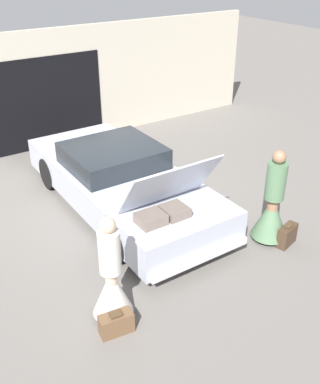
{
  "coord_description": "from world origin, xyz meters",
  "views": [
    {
      "loc": [
        -3.55,
        -6.67,
        4.47
      ],
      "look_at": [
        0.0,
        -1.32,
        0.91
      ],
      "focal_mm": 42.0,
      "sensor_mm": 36.0,
      "label": 1
    }
  ],
  "objects": [
    {
      "name": "person_left",
      "position": [
        -1.55,
        -2.51,
        0.57
      ],
      "size": [
        0.55,
        0.55,
        1.58
      ],
      "rotation": [
        0.0,
        0.0,
        -1.8
      ],
      "color": "beige",
      "rests_on": "ground_plane"
    },
    {
      "name": "car",
      "position": [
        -0.0,
        0.01,
        0.54
      ],
      "size": [
        1.95,
        4.9,
        1.6
      ],
      "color": "#B2B7C6",
      "rests_on": "ground_plane"
    },
    {
      "name": "suitcase_beside_left_person",
      "position": [
        -1.66,
        -2.8,
        0.15
      ],
      "size": [
        0.47,
        0.26,
        0.33
      ],
      "color": "brown",
      "rests_on": "ground_plane"
    },
    {
      "name": "person_right",
      "position": [
        1.55,
        -2.37,
        0.59
      ],
      "size": [
        0.62,
        0.62,
        1.66
      ],
      "rotation": [
        0.0,
        0.0,
        1.58
      ],
      "color": "#997051",
      "rests_on": "ground_plane"
    },
    {
      "name": "garage_wall_back",
      "position": [
        0.0,
        3.65,
        1.39
      ],
      "size": [
        12.0,
        0.14,
        2.8
      ],
      "color": "beige",
      "rests_on": "ground_plane"
    },
    {
      "name": "ground_plane",
      "position": [
        0.0,
        0.0,
        0.0
      ],
      "size": [
        40.0,
        40.0,
        0.0
      ],
      "primitive_type": "plane",
      "color": "slate"
    },
    {
      "name": "suitcase_beside_right_person",
      "position": [
        1.68,
        -2.65,
        0.18
      ],
      "size": [
        0.45,
        0.27,
        0.39
      ],
      "color": "#473323",
      "rests_on": "ground_plane"
    }
  ]
}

